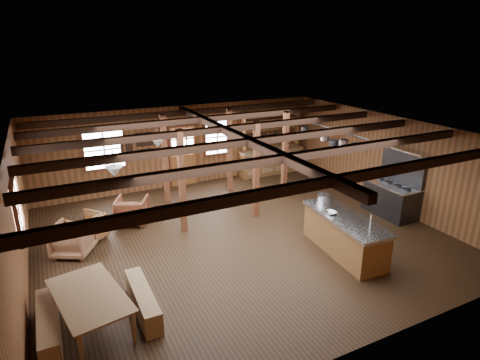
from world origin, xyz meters
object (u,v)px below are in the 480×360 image
object	(u,v)px
armchair_a	(87,228)
armchair_c	(73,239)
commercial_range	(393,194)
dining_table	(93,309)
armchair_b	(132,210)
kitchen_island	(344,234)

from	to	relation	value
armchair_a	armchair_c	size ratio (longest dim) A/B	0.92
armchair_c	commercial_range	bearing A→B (deg)	-161.37
dining_table	armchair_c	distance (m)	2.90
commercial_range	dining_table	world-z (taller)	commercial_range
dining_table	armchair_a	size ratio (longest dim) A/B	2.39
armchair_a	armchair_b	xyz separation A→B (m)	(1.27, 0.55, 0.02)
commercial_range	armchair_a	distance (m)	8.56
armchair_a	armchair_b	world-z (taller)	armchair_b
dining_table	armchair_c	xyz separation A→B (m)	(-0.08, 2.90, 0.06)
kitchen_island	armchair_c	xyz separation A→B (m)	(-5.87, 2.83, -0.08)
armchair_a	dining_table	bearing A→B (deg)	45.80
commercial_range	armchair_c	xyz separation A→B (m)	(-8.63, 1.68, -0.25)
armchair_a	commercial_range	bearing A→B (deg)	125.37
commercial_range	armchair_c	world-z (taller)	commercial_range
commercial_range	armchair_b	xyz separation A→B (m)	(-6.99, 2.79, -0.26)
dining_table	armchair_a	world-z (taller)	armchair_a
kitchen_island	armchair_c	bearing A→B (deg)	159.14
armchair_a	armchair_b	size ratio (longest dim) A/B	0.95
armchair_b	dining_table	bearing A→B (deg)	94.43
armchair_b	armchair_c	xyz separation A→B (m)	(-1.64, -1.10, 0.01)
kitchen_island	armchair_b	bearing A→B (deg)	141.95
dining_table	kitchen_island	bearing A→B (deg)	-99.77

